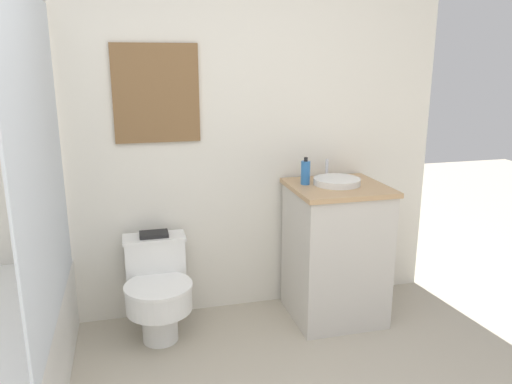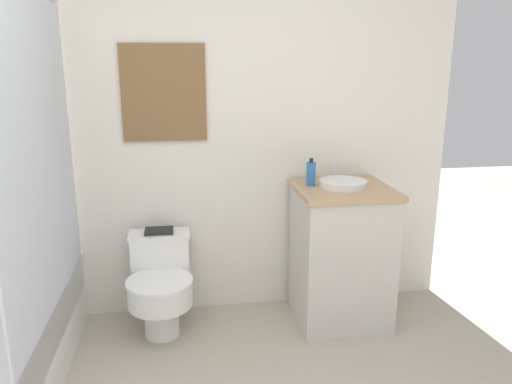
% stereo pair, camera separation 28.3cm
% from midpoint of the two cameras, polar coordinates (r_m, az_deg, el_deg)
% --- Properties ---
extents(wall_back, '(3.52, 0.07, 2.50)m').
position_cam_midpoint_polar(wall_back, '(3.19, -11.65, 7.34)').
color(wall_back, silver).
rests_on(wall_back, ground_plane).
extents(shower_area, '(0.58, 1.47, 1.98)m').
position_cam_midpoint_polar(shower_area, '(2.87, -29.61, -15.65)').
color(shower_area, white).
rests_on(shower_area, ground_plane).
extents(toilet, '(0.40, 0.53, 0.60)m').
position_cam_midpoint_polar(toilet, '(3.15, -13.76, -10.61)').
color(toilet, white).
rests_on(toilet, ground_plane).
extents(vanity, '(0.59, 0.57, 0.89)m').
position_cam_midpoint_polar(vanity, '(3.28, 6.59, -6.83)').
color(vanity, beige).
rests_on(vanity, ground_plane).
extents(sink, '(0.30, 0.33, 0.13)m').
position_cam_midpoint_polar(sink, '(3.16, 6.70, 1.21)').
color(sink, white).
rests_on(sink, vanity).
extents(soap_bottle, '(0.06, 0.06, 0.17)m').
position_cam_midpoint_polar(soap_bottle, '(3.13, 3.11, 2.22)').
color(soap_bottle, '#2D6BB2').
rests_on(soap_bottle, vanity).
extents(book_on_tank, '(0.17, 0.12, 0.02)m').
position_cam_midpoint_polar(book_on_tank, '(3.17, -14.14, -4.75)').
color(book_on_tank, black).
rests_on(book_on_tank, toilet).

